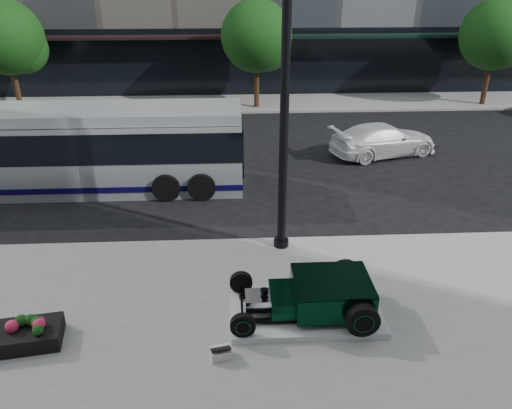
{
  "coord_description": "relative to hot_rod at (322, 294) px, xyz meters",
  "views": [
    {
      "loc": [
        -0.45,
        -14.67,
        7.31
      ],
      "look_at": [
        0.2,
        -1.97,
        1.2
      ],
      "focal_mm": 35.0,
      "sensor_mm": 36.0,
      "label": 1
    }
  ],
  "objects": [
    {
      "name": "transit_bus",
      "position": [
        -7.58,
        7.91,
        0.79
      ],
      "size": [
        12.12,
        2.88,
        2.92
      ],
      "color": "silver",
      "rests_on": "ground"
    },
    {
      "name": "hot_rod",
      "position": [
        0.0,
        0.0,
        0.0
      ],
      "size": [
        3.22,
        2.0,
        0.81
      ],
      "color": "black",
      "rests_on": "display_plinth"
    },
    {
      "name": "info_plaque",
      "position": [
        -2.25,
        -1.25,
        -0.45
      ],
      "size": [
        0.45,
        0.37,
        0.31
      ],
      "color": "silver",
      "rests_on": "sidewalk_near"
    },
    {
      "name": "street_trees",
      "position": [
        -0.34,
        18.68,
        3.07
      ],
      "size": [
        29.8,
        3.8,
        5.7
      ],
      "color": "black",
      "rests_on": "sidewalk_far"
    },
    {
      "name": "ground",
      "position": [
        -1.48,
        5.61,
        -0.7
      ],
      "size": [
        120.0,
        120.0,
        0.0
      ],
      "primitive_type": "plane",
      "color": "black",
      "rests_on": "ground"
    },
    {
      "name": "lamppost",
      "position": [
        -0.59,
        3.17,
        2.98
      ],
      "size": [
        0.42,
        0.42,
        7.69
      ],
      "color": "black",
      "rests_on": "sidewalk_near"
    },
    {
      "name": "display_plinth",
      "position": [
        -0.33,
        0.0,
        -0.5
      ],
      "size": [
        3.4,
        1.8,
        0.15
      ],
      "primitive_type": "cube",
      "color": "silver",
      "rests_on": "sidewalk_near"
    },
    {
      "name": "flower_planter",
      "position": [
        -6.53,
        -0.63,
        -0.36
      ],
      "size": [
        1.95,
        1.19,
        0.59
      ],
      "color": "black",
      "rests_on": "sidewalk_near"
    },
    {
      "name": "white_sedan",
      "position": [
        4.48,
        10.77,
        -0.03
      ],
      "size": [
        4.95,
        3.11,
        1.34
      ],
      "primitive_type": "imported",
      "rotation": [
        0.0,
        0.0,
        1.86
      ],
      "color": "white",
      "rests_on": "ground"
    },
    {
      "name": "sidewalk_far",
      "position": [
        -1.48,
        19.61,
        -0.64
      ],
      "size": [
        70.0,
        4.0,
        0.12
      ],
      "primitive_type": "cube",
      "color": "gray",
      "rests_on": "ground"
    }
  ]
}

